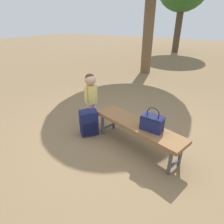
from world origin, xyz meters
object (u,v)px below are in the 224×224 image
park_bench (138,127)px  handbag (152,122)px  backpack_large (89,121)px  child_standing (91,91)px

park_bench → handbag: size_ratio=4.48×
park_bench → backpack_large: bearing=3.3°
child_standing → backpack_large: 0.59m
child_standing → backpack_large: size_ratio=1.94×
park_bench → child_standing: size_ratio=1.60×
handbag → backpack_large: handbag is taller
handbag → backpack_large: size_ratio=0.70×
park_bench → child_standing: bearing=-15.6°
park_bench → backpack_large: size_ratio=3.11×
child_standing → handbag: bearing=164.7°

